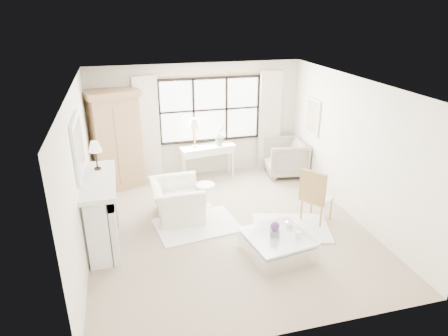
{
  "coord_description": "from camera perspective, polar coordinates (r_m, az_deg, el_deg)",
  "views": [
    {
      "loc": [
        -1.75,
        -6.35,
        3.92
      ],
      "look_at": [
        -0.02,
        0.2,
        1.14
      ],
      "focal_mm": 32.0,
      "sensor_mm": 36.0,
      "label": 1
    }
  ],
  "objects": [
    {
      "name": "armoire",
      "position": [
        9.24,
        -15.18,
        4.0
      ],
      "size": [
        1.28,
        1.0,
        2.24
      ],
      "rotation": [
        0.0,
        0.0,
        0.3
      ],
      "color": "tan",
      "rests_on": "floor"
    },
    {
      "name": "window_frame",
      "position": [
        9.59,
        -1.99,
        8.3
      ],
      "size": [
        2.5,
        0.04,
        1.5
      ],
      "primitive_type": null,
      "color": "black",
      "rests_on": "wall_back"
    },
    {
      "name": "side_table",
      "position": [
        8.27,
        -2.71,
        -3.46
      ],
      "size": [
        0.4,
        0.4,
        0.51
      ],
      "color": "silver",
      "rests_on": "floor"
    },
    {
      "name": "ceiling",
      "position": [
        6.7,
        0.66,
        11.82
      ],
      "size": [
        5.5,
        5.5,
        0.0
      ],
      "primitive_type": "plane",
      "rotation": [
        3.14,
        0.0,
        0.0
      ],
      "color": "silver",
      "rests_on": "ground"
    },
    {
      "name": "fireplace",
      "position": [
        7.17,
        -17.33,
        -5.97
      ],
      "size": [
        0.58,
        1.66,
        1.26
      ],
      "color": "silver",
      "rests_on": "ground"
    },
    {
      "name": "orchid_plant",
      "position": [
        9.52,
        -0.55,
        4.79
      ],
      "size": [
        0.36,
        0.34,
        0.51
      ],
      "primitive_type": "imported",
      "rotation": [
        0.0,
        0.0,
        0.62
      ],
      "color": "#59744D",
      "rests_on": "console_table"
    },
    {
      "name": "console_table",
      "position": [
        9.67,
        -2.35,
        0.94
      ],
      "size": [
        1.35,
        0.65,
        0.8
      ],
      "rotation": [
        0.0,
        0.0,
        0.16
      ],
      "color": "white",
      "rests_on": "floor"
    },
    {
      "name": "art_canvas",
      "position": [
        9.39,
        12.46,
        7.17
      ],
      "size": [
        0.01,
        0.52,
        0.72
      ],
      "primitive_type": "cube",
      "color": "#C4B198",
      "rests_on": "wall_right"
    },
    {
      "name": "floor",
      "position": [
        7.67,
        0.57,
        -8.43
      ],
      "size": [
        5.5,
        5.5,
        0.0
      ],
      "primitive_type": "plane",
      "color": "tan",
      "rests_on": "ground"
    },
    {
      "name": "window_pane",
      "position": [
        9.6,
        -2.0,
        8.32
      ],
      "size": [
        2.4,
        0.02,
        1.5
      ],
      "primitive_type": "cube",
      "color": "white",
      "rests_on": "wall_back"
    },
    {
      "name": "planter_flowers",
      "position": [
        6.65,
        7.29,
        -8.24
      ],
      "size": [
        0.15,
        0.15,
        0.15
      ],
      "primitive_type": "sphere",
      "color": "#562C6F",
      "rests_on": "planter_box"
    },
    {
      "name": "curtain_left",
      "position": [
        9.41,
        -10.83,
        5.34
      ],
      "size": [
        0.55,
        0.1,
        2.47
      ],
      "primitive_type": "cube",
      "color": "beige",
      "rests_on": "ground"
    },
    {
      "name": "coffee_vase",
      "position": [
        7.0,
        9.24,
        -7.69
      ],
      "size": [
        0.17,
        0.17,
        0.15
      ],
      "primitive_type": "imported",
      "rotation": [
        0.0,
        0.0,
        -0.19
      ],
      "color": "silver",
      "rests_on": "coffee_table"
    },
    {
      "name": "club_armchair",
      "position": [
        7.92,
        -6.77,
        -4.58
      ],
      "size": [
        0.96,
        1.1,
        0.72
      ],
      "primitive_type": "imported",
      "rotation": [
        0.0,
        0.0,
        1.57
      ],
      "color": "white",
      "rests_on": "floor"
    },
    {
      "name": "curtain_right",
      "position": [
        10.05,
        6.56,
        6.67
      ],
      "size": [
        0.55,
        0.1,
        2.47
      ],
      "primitive_type": "cube",
      "color": "beige",
      "rests_on": "ground"
    },
    {
      "name": "coffee_table",
      "position": [
        6.85,
        7.61,
        -10.97
      ],
      "size": [
        1.15,
        1.15,
        0.38
      ],
      "rotation": [
        0.0,
        0.0,
        0.16
      ],
      "color": "white",
      "rests_on": "floor"
    },
    {
      "name": "rug_right",
      "position": [
        7.73,
        9.56,
        -8.4
      ],
      "size": [
        1.65,
        1.41,
        0.03
      ],
      "primitive_type": "cube",
      "rotation": [
        0.0,
        0.0,
        -0.28
      ],
      "color": "silver",
      "rests_on": "floor"
    },
    {
      "name": "wall_front",
      "position": [
        4.76,
        9.55,
        -10.72
      ],
      "size": [
        5.0,
        0.0,
        5.0
      ],
      "primitive_type": "plane",
      "rotation": [
        -1.57,
        0.0,
        0.0
      ],
      "color": "beige",
      "rests_on": "ground"
    },
    {
      "name": "console_lamp",
      "position": [
        9.32,
        -4.26,
        6.29
      ],
      "size": [
        0.28,
        0.28,
        0.69
      ],
      "color": "#C48E44",
      "rests_on": "console_table"
    },
    {
      "name": "mantel_lamp",
      "position": [
        7.16,
        -17.96,
        2.74
      ],
      "size": [
        0.22,
        0.22,
        0.51
      ],
      "color": "black",
      "rests_on": "fireplace"
    },
    {
      "name": "french_chair",
      "position": [
        7.95,
        12.99,
        -5.33
      ],
      "size": [
        0.67,
        0.67,
        1.08
      ],
      "rotation": [
        0.0,
        0.0,
        2.16
      ],
      "color": "#AB8248",
      "rests_on": "floor"
    },
    {
      "name": "art_frame",
      "position": [
        9.4,
        12.57,
        7.17
      ],
      "size": [
        0.04,
        0.62,
        0.82
      ],
      "primitive_type": "cube",
      "color": "silver",
      "rests_on": "wall_right"
    },
    {
      "name": "mirror_frame",
      "position": [
        6.72,
        -20.15,
        2.88
      ],
      "size": [
        0.05,
        1.15,
        0.95
      ],
      "primitive_type": "cube",
      "color": "white",
      "rests_on": "wall_left"
    },
    {
      "name": "rug_left",
      "position": [
        7.72,
        -3.88,
        -8.14
      ],
      "size": [
        1.66,
        1.28,
        0.03
      ],
      "primitive_type": "cube",
      "rotation": [
        0.0,
        0.0,
        0.14
      ],
      "color": "white",
      "rests_on": "floor"
    },
    {
      "name": "curtain_rod",
      "position": [
        9.37,
        -1.99,
        13.4
      ],
      "size": [
        3.3,
        0.04,
        0.04
      ],
      "primitive_type": "cylinder",
      "rotation": [
        0.0,
        1.57,
        0.0
      ],
      "color": "#C48B44",
      "rests_on": "wall_back"
    },
    {
      "name": "wall_back",
      "position": [
        9.62,
        -3.76,
        6.78
      ],
      "size": [
        5.0,
        0.0,
        5.0
      ],
      "primitive_type": "plane",
      "rotation": [
        1.57,
        0.0,
        0.0
      ],
      "color": "beige",
      "rests_on": "ground"
    },
    {
      "name": "mirror_glass",
      "position": [
        6.72,
        -19.89,
        2.91
      ],
      "size": [
        0.02,
        1.0,
        0.8
      ],
      "primitive_type": "cube",
      "color": "silver",
      "rests_on": "wall_left"
    },
    {
      "name": "planter_box",
      "position": [
        6.71,
        7.24,
        -9.18
      ],
      "size": [
        0.18,
        0.18,
        0.11
      ],
      "primitive_type": "cube",
      "rotation": [
        0.0,
        0.0,
        -0.3
      ],
      "color": "slate",
      "rests_on": "coffee_table"
    },
    {
      "name": "wall_right",
      "position": [
        8.07,
        18.01,
        2.61
      ],
      "size": [
        0.0,
        5.5,
        5.5
      ],
      "primitive_type": "plane",
      "rotation": [
        1.57,
        0.0,
        -1.57
      ],
      "color": "white",
      "rests_on": "ground"
    },
    {
      "name": "wingback_chair",
      "position": [
        9.91,
        8.81,
        1.49
      ],
      "size": [
        1.1,
        1.08,
        0.88
      ],
      "primitive_type": "imported",
      "rotation": [
        0.0,
        0.0,
        -1.73
      ],
      "color": "gray",
      "rests_on": "floor"
    },
    {
      "name": "pillar_candle",
      "position": [
        6.71,
        10.49,
        -9.37
      ],
      "size": [
        0.09,
        0.09,
        0.12
      ],
      "primitive_type": "cylinder",
      "color": "white",
      "rests_on": "coffee_table"
    },
    {
      "name": "wall_left",
      "position": [
        6.9,
        -19.86,
        -0.98
      ],
      "size": [
        0.0,
        5.5,
        5.5
      ],
      "primitive_type": "plane",
      "rotation": [
        1.57,
        0.0,
        1.57
      ],
      "color": "silver",
      "rests_on": "ground"
    }
  ]
}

